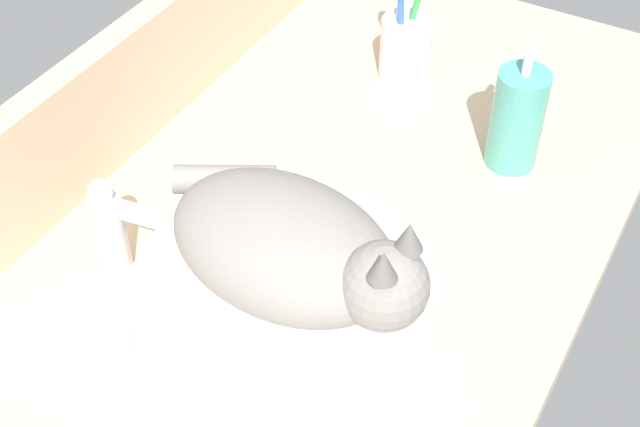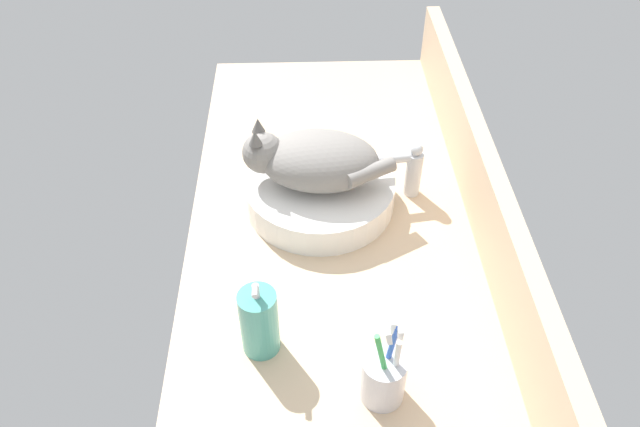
% 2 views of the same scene
% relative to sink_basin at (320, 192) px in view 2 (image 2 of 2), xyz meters
% --- Properties ---
extents(ground_plane, '(1.39, 0.64, 0.04)m').
position_rel_sink_basin_xyz_m(ground_plane, '(0.07, 0.04, -0.05)').
color(ground_plane, '#D1B28E').
extents(backsplash_panel, '(1.39, 0.04, 0.17)m').
position_rel_sink_basin_xyz_m(backsplash_panel, '(0.07, 0.34, 0.05)').
color(backsplash_panel, '#CCAD8C').
rests_on(backsplash_panel, ground_plane).
extents(sink_basin, '(0.33, 0.33, 0.07)m').
position_rel_sink_basin_xyz_m(sink_basin, '(0.00, 0.00, 0.00)').
color(sink_basin, white).
rests_on(sink_basin, ground_plane).
extents(cat, '(0.19, 0.32, 0.14)m').
position_rel_sink_basin_xyz_m(cat, '(-0.00, -0.01, 0.09)').
color(cat, gray).
rests_on(cat, sink_basin).
extents(faucet, '(0.04, 0.12, 0.14)m').
position_rel_sink_basin_xyz_m(faucet, '(-0.03, 0.20, 0.04)').
color(faucet, silver).
rests_on(faucet, ground_plane).
extents(soap_dispenser, '(0.07, 0.07, 0.17)m').
position_rel_sink_basin_xyz_m(soap_dispenser, '(0.38, -0.12, 0.04)').
color(soap_dispenser, teal).
rests_on(soap_dispenser, ground_plane).
extents(toothbrush_cup, '(0.07, 0.07, 0.19)m').
position_rel_sink_basin_xyz_m(toothbrush_cup, '(0.48, 0.09, 0.02)').
color(toothbrush_cup, silver).
rests_on(toothbrush_cup, ground_plane).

